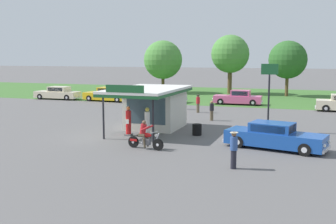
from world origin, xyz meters
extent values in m
plane|color=#5B5959|center=(0.00, 0.00, 0.00)|extent=(300.00, 300.00, 0.00)
cube|color=#3D6B2D|center=(0.00, 30.00, 0.00)|extent=(120.00, 24.00, 0.01)
cube|color=beige|center=(1.87, 4.35, 1.38)|extent=(3.44, 3.72, 2.77)
cube|color=#384C56|center=(1.87, 2.50, 1.44)|extent=(2.75, 0.05, 1.77)
cube|color=silver|center=(1.87, 2.84, 2.85)|extent=(4.14, 7.24, 0.16)
cube|color=#195128|center=(1.87, 2.84, 2.67)|extent=(4.14, 7.24, 0.18)
cube|color=#195128|center=(1.87, -0.75, 3.15)|extent=(2.41, 0.08, 0.44)
cylinder|color=black|center=(3.48, -0.38, 1.38)|extent=(0.12, 0.12, 2.77)
cylinder|color=black|center=(0.25, -0.38, 1.38)|extent=(0.12, 0.12, 2.77)
cube|color=slate|center=(1.22, 1.13, 0.05)|extent=(0.44, 0.44, 0.10)
cylinder|color=red|center=(1.22, 1.13, 0.85)|extent=(0.34, 0.34, 1.50)
cube|color=white|center=(1.22, 0.95, 0.93)|extent=(0.22, 0.02, 0.28)
sphere|color=orange|center=(1.22, 1.13, 1.74)|extent=(0.26, 0.26, 0.26)
cube|color=slate|center=(2.51, 1.13, 0.05)|extent=(0.44, 0.44, 0.10)
cylinder|color=silver|center=(2.51, 1.13, 0.84)|extent=(0.34, 0.34, 1.49)
cube|color=white|center=(2.51, 0.95, 0.92)|extent=(0.22, 0.02, 0.28)
sphere|color=#EACC4C|center=(2.51, 1.13, 1.73)|extent=(0.26, 0.26, 0.26)
cylinder|color=black|center=(4.47, -2.23, 0.32)|extent=(0.65, 0.20, 0.64)
cylinder|color=silver|center=(4.47, -2.23, 0.32)|extent=(0.18, 0.14, 0.16)
cylinder|color=black|center=(2.93, -1.98, 0.32)|extent=(0.65, 0.20, 0.64)
cylinder|color=silver|center=(2.93, -1.98, 0.32)|extent=(0.18, 0.14, 0.16)
ellipsoid|color=#B21414|center=(3.80, -2.12, 0.78)|extent=(0.59, 0.33, 0.24)
cube|color=#59595E|center=(3.75, -2.11, 0.42)|extent=(0.47, 0.31, 0.36)
cube|color=black|center=(3.45, -2.06, 0.72)|extent=(0.52, 0.33, 0.10)
cylinder|color=silver|center=(4.37, -2.21, 0.60)|extent=(0.38, 0.13, 0.71)
cylinder|color=silver|center=(4.26, -2.19, 0.98)|extent=(0.15, 0.70, 0.04)
sphere|color=silver|center=(4.35, -2.21, 0.82)|extent=(0.16, 0.16, 0.16)
cube|color=#B21414|center=(2.98, -1.99, 0.44)|extent=(0.46, 0.25, 0.12)
cylinder|color=silver|center=(3.38, -1.91, 0.28)|extent=(0.71, 0.19, 0.18)
cube|color=brown|center=(3.52, -2.08, 0.78)|extent=(0.45, 0.40, 0.14)
cylinder|color=brown|center=(3.75, -1.95, 0.38)|extent=(0.16, 0.25, 0.56)
cylinder|color=brown|center=(3.69, -2.27, 0.38)|extent=(0.16, 0.25, 0.56)
cylinder|color=#B21E23|center=(3.56, -2.08, 1.09)|extent=(0.46, 0.38, 0.60)
sphere|color=brown|center=(3.62, -2.09, 1.47)|extent=(0.22, 0.22, 0.22)
cylinder|color=#B21E23|center=(3.83, -1.92, 1.18)|extent=(0.54, 0.17, 0.31)
cylinder|color=#B21E23|center=(3.77, -2.32, 1.18)|extent=(0.54, 0.17, 0.31)
cube|color=#19479E|center=(10.37, 0.24, 0.56)|extent=(5.58, 2.94, 0.76)
cube|color=#19479E|center=(10.20, 0.28, 1.19)|extent=(2.52, 2.03, 0.51)
cube|color=#283847|center=(11.27, 0.03, 1.19)|extent=(0.35, 1.36, 0.41)
cube|color=#283847|center=(10.38, 1.02, 1.19)|extent=(1.85, 0.46, 0.39)
cube|color=#283847|center=(10.03, -0.47, 1.19)|extent=(1.85, 0.46, 0.39)
cube|color=silver|center=(12.99, -0.38, 0.30)|extent=(0.50, 1.67, 0.18)
cube|color=silver|center=(7.76, 0.85, 0.30)|extent=(0.50, 1.67, 0.18)
sphere|color=white|center=(13.13, 0.17, 0.60)|extent=(0.18, 0.18, 0.18)
sphere|color=white|center=(12.87, -0.93, 0.60)|extent=(0.18, 0.18, 0.18)
cylinder|color=black|center=(12.32, 0.63, 0.33)|extent=(0.69, 0.35, 0.66)
cylinder|color=silver|center=(12.32, 0.63, 0.33)|extent=(0.34, 0.28, 0.30)
cylinder|color=black|center=(11.94, -0.98, 0.33)|extent=(0.69, 0.35, 0.66)
cylinder|color=silver|center=(11.94, -0.98, 0.33)|extent=(0.34, 0.28, 0.30)
cylinder|color=black|center=(8.80, 1.45, 0.33)|extent=(0.69, 0.35, 0.66)
cylinder|color=silver|center=(8.80, 1.45, 0.33)|extent=(0.34, 0.28, 0.30)
cylinder|color=black|center=(8.43, -0.16, 0.33)|extent=(0.69, 0.35, 0.66)
cylinder|color=silver|center=(8.43, -0.16, 0.33)|extent=(0.34, 0.28, 0.30)
cube|color=silver|center=(12.64, 17.92, 0.30)|extent=(0.14, 1.70, 0.18)
cylinder|color=black|center=(13.54, 18.75, 0.33)|extent=(0.66, 0.21, 0.66)
cylinder|color=silver|center=(13.54, 18.75, 0.33)|extent=(0.30, 0.22, 0.30)
cylinder|color=black|center=(13.53, 17.07, 0.33)|extent=(0.66, 0.21, 0.66)
cylinder|color=silver|center=(13.53, 17.07, 0.33)|extent=(0.30, 0.22, 0.30)
cube|color=beige|center=(-15.86, 18.70, 0.55)|extent=(5.31, 1.95, 0.74)
cube|color=beige|center=(-15.62, 18.71, 1.21)|extent=(2.28, 1.68, 0.57)
cube|color=#283847|center=(-16.73, 18.69, 1.21)|extent=(0.06, 1.46, 0.45)
cube|color=#283847|center=(-15.61, 17.90, 1.21)|extent=(1.92, 0.06, 0.43)
cube|color=#283847|center=(-15.63, 19.52, 1.21)|extent=(1.92, 0.06, 0.43)
cube|color=silver|center=(-18.53, 18.67, 0.30)|extent=(0.14, 1.79, 0.18)
cube|color=silver|center=(-13.19, 18.74, 0.30)|extent=(0.14, 1.79, 0.18)
sphere|color=white|center=(-18.53, 18.07, 0.59)|extent=(0.18, 0.18, 0.18)
sphere|color=white|center=(-18.55, 19.27, 0.59)|extent=(0.18, 0.18, 0.18)
cylinder|color=black|center=(-17.65, 17.80, 0.33)|extent=(0.66, 0.21, 0.66)
cylinder|color=silver|center=(-17.65, 17.80, 0.33)|extent=(0.30, 0.22, 0.30)
cylinder|color=black|center=(-17.67, 19.56, 0.33)|extent=(0.66, 0.21, 0.66)
cylinder|color=silver|center=(-17.67, 19.56, 0.33)|extent=(0.30, 0.22, 0.30)
cylinder|color=black|center=(-14.05, 17.85, 0.33)|extent=(0.66, 0.21, 0.66)
cylinder|color=silver|center=(-14.05, 17.85, 0.33)|extent=(0.30, 0.22, 0.30)
cylinder|color=black|center=(-14.07, 19.61, 0.33)|extent=(0.66, 0.21, 0.66)
cylinder|color=silver|center=(-14.07, 19.61, 0.33)|extent=(0.30, 0.22, 0.30)
cube|color=#E55993|center=(4.99, 20.27, 0.55)|extent=(4.92, 1.85, 0.75)
cube|color=#E55993|center=(5.29, 20.28, 1.22)|extent=(1.95, 1.59, 0.59)
cube|color=#283847|center=(4.35, 20.26, 1.22)|extent=(0.06, 1.38, 0.47)
cube|color=#283847|center=(5.30, 19.51, 1.22)|extent=(1.64, 0.06, 0.45)
cube|color=#283847|center=(5.28, 21.04, 1.22)|extent=(1.64, 0.06, 0.45)
cube|color=silver|center=(2.52, 20.23, 0.30)|extent=(0.15, 1.68, 0.18)
cube|color=silver|center=(7.46, 20.31, 0.30)|extent=(0.15, 1.68, 0.18)
sphere|color=white|center=(2.52, 19.66, 0.59)|extent=(0.18, 0.18, 0.18)
sphere|color=white|center=(2.50, 20.79, 0.59)|extent=(0.18, 0.18, 0.18)
cylinder|color=black|center=(3.35, 19.42, 0.33)|extent=(0.66, 0.21, 0.66)
cylinder|color=silver|center=(3.35, 19.42, 0.33)|extent=(0.30, 0.23, 0.30)
cylinder|color=black|center=(3.32, 21.06, 0.33)|extent=(0.66, 0.21, 0.66)
cylinder|color=silver|center=(3.32, 21.06, 0.33)|extent=(0.30, 0.23, 0.30)
cylinder|color=black|center=(6.67, 19.48, 0.33)|extent=(0.66, 0.21, 0.66)
cylinder|color=silver|center=(6.67, 19.48, 0.33)|extent=(0.30, 0.23, 0.30)
cylinder|color=black|center=(6.64, 21.12, 0.33)|extent=(0.66, 0.21, 0.66)
cylinder|color=silver|center=(6.64, 21.12, 0.33)|extent=(0.30, 0.23, 0.30)
cube|color=#B7B7BC|center=(-3.40, 20.15, 0.54)|extent=(5.66, 2.96, 0.73)
cube|color=#B7B7BC|center=(-3.77, 20.23, 1.20)|extent=(2.71, 2.13, 0.60)
cube|color=#283847|center=(-2.60, 19.99, 1.20)|extent=(0.34, 1.46, 0.48)
cube|color=#283847|center=(-3.60, 21.03, 1.20)|extent=(2.02, 0.45, 0.45)
cube|color=#283847|center=(-3.93, 19.43, 1.20)|extent=(2.02, 0.45, 0.45)
cube|color=silver|center=(-0.73, 19.60, 0.30)|extent=(0.48, 1.79, 0.18)
cube|color=silver|center=(-6.06, 20.71, 0.30)|extent=(0.48, 1.79, 0.18)
sphere|color=white|center=(-0.60, 20.19, 0.58)|extent=(0.18, 0.18, 0.18)
sphere|color=white|center=(-0.85, 19.00, 0.58)|extent=(0.18, 0.18, 0.18)
cylinder|color=black|center=(-1.43, 20.65, 0.33)|extent=(0.69, 0.33, 0.66)
cylinder|color=silver|center=(-1.43, 20.65, 0.33)|extent=(0.34, 0.28, 0.30)
cylinder|color=black|center=(-1.79, 18.91, 0.33)|extent=(0.69, 0.33, 0.66)
cylinder|color=silver|center=(-1.79, 18.91, 0.33)|extent=(0.34, 0.28, 0.30)
cylinder|color=black|center=(-5.01, 21.40, 0.33)|extent=(0.69, 0.33, 0.66)
cylinder|color=silver|center=(-5.01, 21.40, 0.33)|extent=(0.34, 0.28, 0.30)
cylinder|color=black|center=(-5.37, 19.65, 0.33)|extent=(0.69, 0.33, 0.66)
cylinder|color=silver|center=(-5.37, 19.65, 0.33)|extent=(0.34, 0.28, 0.30)
cube|color=gold|center=(-9.39, 18.75, 0.57)|extent=(5.48, 2.33, 0.78)
cube|color=gold|center=(-9.15, 18.73, 1.26)|extent=(2.35, 1.86, 0.60)
cube|color=#283847|center=(-10.24, 18.82, 1.26)|extent=(0.16, 1.50, 0.48)
cube|color=#283847|center=(-9.22, 17.91, 1.26)|extent=(1.89, 0.18, 0.45)
cube|color=#283847|center=(-9.09, 19.56, 1.26)|extent=(1.89, 0.18, 0.45)
cube|color=silver|center=(-12.08, 18.96, 0.30)|extent=(0.26, 1.83, 0.18)
cube|color=silver|center=(-6.69, 18.54, 0.30)|extent=(0.26, 1.83, 0.18)
sphere|color=white|center=(-12.14, 18.35, 0.61)|extent=(0.18, 0.18, 0.18)
sphere|color=white|center=(-12.05, 19.57, 0.61)|extent=(0.18, 0.18, 0.18)
cylinder|color=black|center=(-11.27, 18.00, 0.33)|extent=(0.67, 0.25, 0.66)
cylinder|color=silver|center=(-11.27, 18.00, 0.33)|extent=(0.31, 0.24, 0.30)
cylinder|color=black|center=(-11.13, 19.79, 0.33)|extent=(0.67, 0.25, 0.66)
cylinder|color=silver|center=(-11.13, 19.79, 0.33)|extent=(0.31, 0.24, 0.30)
cylinder|color=black|center=(-7.64, 17.71, 0.33)|extent=(0.67, 0.25, 0.66)
cylinder|color=silver|center=(-7.64, 17.71, 0.33)|extent=(0.31, 0.24, 0.30)
cylinder|color=black|center=(-7.50, 19.51, 0.33)|extent=(0.67, 0.25, 0.66)
cylinder|color=silver|center=(-7.50, 19.51, 0.33)|extent=(0.31, 0.24, 0.30)
cylinder|color=#2D3351|center=(0.37, 14.61, 0.43)|extent=(0.26, 0.26, 0.87)
cylinder|color=#8C338C|center=(0.37, 14.61, 1.17)|extent=(0.34, 0.34, 0.61)
sphere|color=brown|center=(0.37, 14.61, 1.60)|extent=(0.23, 0.23, 0.23)
cylinder|color=beige|center=(0.37, 14.61, 1.68)|extent=(0.38, 0.38, 0.02)
cylinder|color=brown|center=(4.86, 8.83, 0.40)|extent=(0.26, 0.26, 0.79)
cylinder|color=black|center=(4.86, 8.83, 1.07)|extent=(0.34, 0.34, 0.56)
sphere|color=#9E704C|center=(4.86, 8.83, 1.46)|extent=(0.21, 0.21, 0.21)
cylinder|color=black|center=(8.94, -4.48, 0.43)|extent=(0.26, 0.26, 0.85)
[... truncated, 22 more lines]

